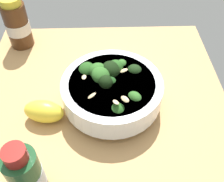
# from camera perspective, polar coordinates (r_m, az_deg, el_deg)

# --- Properties ---
(ground_plane) EXTENTS (0.57, 0.57, 0.03)m
(ground_plane) POSITION_cam_1_polar(r_m,az_deg,el_deg) (0.60, -2.22, -2.93)
(ground_plane) COLOR tan
(bowl_of_broccoli) EXTENTS (0.21, 0.21, 0.10)m
(bowl_of_broccoli) POSITION_cam_1_polar(r_m,az_deg,el_deg) (0.55, -0.07, 0.48)
(bowl_of_broccoli) COLOR white
(bowl_of_broccoli) RESTS_ON ground_plane
(lemon_wedge) EXTENTS (0.06, 0.09, 0.05)m
(lemon_wedge) POSITION_cam_1_polar(r_m,az_deg,el_deg) (0.55, -14.69, -4.35)
(lemon_wedge) COLOR yellow
(lemon_wedge) RESTS_ON ground_plane
(bottle_tall) EXTENTS (0.06, 0.06, 0.14)m
(bottle_tall) POSITION_cam_1_polar(r_m,az_deg,el_deg) (0.74, -20.08, 13.61)
(bottle_tall) COLOR #472814
(bottle_tall) RESTS_ON ground_plane
(bottle_short) EXTENTS (0.05, 0.05, 0.13)m
(bottle_short) POSITION_cam_1_polar(r_m,az_deg,el_deg) (0.45, -18.29, -17.13)
(bottle_short) COLOR #194723
(bottle_short) RESTS_ON ground_plane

